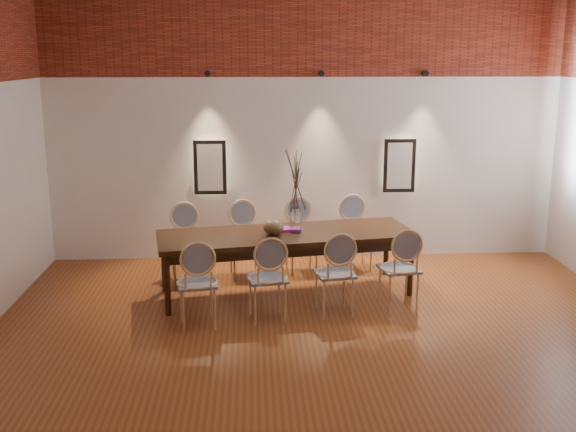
{
  "coord_description": "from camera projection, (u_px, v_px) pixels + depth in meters",
  "views": [
    {
      "loc": [
        -0.74,
        -5.66,
        2.8
      ],
      "look_at": [
        -0.34,
        1.59,
        1.05
      ],
      "focal_mm": 42.0,
      "sensor_mm": 36.0,
      "label": 1
    }
  ],
  "objects": [
    {
      "name": "chair_near_d",
      "position": [
        399.0,
        269.0,
        7.5
      ],
      "size": [
        0.51,
        0.51,
        0.94
      ],
      "primitive_type": null,
      "rotation": [
        0.0,
        0.0,
        0.17
      ],
      "color": "tan",
      "rests_on": "floor"
    },
    {
      "name": "floor",
      "position": [
        334.0,
        368.0,
        6.19
      ],
      "size": [
        7.0,
        7.0,
        0.02
      ],
      "primitive_type": "cube",
      "color": "brown",
      "rests_on": "ground"
    },
    {
      "name": "niche_left",
      "position": [
        210.0,
        167.0,
        9.16
      ],
      "size": [
        0.36,
        0.06,
        0.66
      ],
      "primitive_type": "cube",
      "color": "#FFEAC6",
      "rests_on": "wall_back"
    },
    {
      "name": "vase",
      "position": [
        296.0,
        220.0,
        7.91
      ],
      "size": [
        0.14,
        0.14,
        0.3
      ],
      "primitive_type": "cylinder",
      "color": "silver",
      "rests_on": "dining_table"
    },
    {
      "name": "bowl",
      "position": [
        273.0,
        227.0,
        7.82
      ],
      "size": [
        0.24,
        0.24,
        0.18
      ],
      "primitive_type": "ellipsoid",
      "color": "brown",
      "rests_on": "dining_table"
    },
    {
      "name": "dried_branches",
      "position": [
        296.0,
        182.0,
        7.8
      ],
      "size": [
        0.5,
        0.5,
        0.7
      ],
      "primitive_type": null,
      "color": "#493930",
      "rests_on": "vase"
    },
    {
      "name": "book",
      "position": [
        288.0,
        229.0,
        8.03
      ],
      "size": [
        0.29,
        0.22,
        0.03
      ],
      "primitive_type": "cube",
      "rotation": [
        0.0,
        0.0,
        0.17
      ],
      "color": "#9C1D8A",
      "rests_on": "dining_table"
    },
    {
      "name": "chair_far_d",
      "position": [
        356.0,
        234.0,
        8.95
      ],
      "size": [
        0.51,
        0.51,
        0.94
      ],
      "primitive_type": null,
      "rotation": [
        0.0,
        0.0,
        3.31
      ],
      "color": "tan",
      "rests_on": "floor"
    },
    {
      "name": "spot_fixture_right",
      "position": [
        425.0,
        73.0,
        8.99
      ],
      "size": [
        0.08,
        0.1,
        0.08
      ],
      "primitive_type": "cylinder",
      "rotation": [
        1.57,
        0.0,
        0.0
      ],
      "color": "black",
      "rests_on": "wall_back"
    },
    {
      "name": "chair_near_a",
      "position": [
        197.0,
        283.0,
        7.03
      ],
      "size": [
        0.51,
        0.51,
        0.94
      ],
      "primitive_type": null,
      "rotation": [
        0.0,
        0.0,
        0.17
      ],
      "color": "tan",
      "rests_on": "floor"
    },
    {
      "name": "spot_fixture_left",
      "position": [
        207.0,
        73.0,
        8.84
      ],
      "size": [
        0.08,
        0.1,
        0.08
      ],
      "primitive_type": "cylinder",
      "rotation": [
        1.57,
        0.0,
        0.0
      ],
      "color": "black",
      "rests_on": "wall_back"
    },
    {
      "name": "niche_right",
      "position": [
        399.0,
        165.0,
        9.3
      ],
      "size": [
        0.36,
        0.06,
        0.66
      ],
      "primitive_type": "cube",
      "color": "#FFEAC6",
      "rests_on": "wall_back"
    },
    {
      "name": "wall_back",
      "position": [
        305.0,
        114.0,
        9.16
      ],
      "size": [
        7.0,
        0.1,
        4.0
      ],
      "primitive_type": "cube",
      "color": "silver",
      "rests_on": "ground"
    },
    {
      "name": "chair_near_c",
      "position": [
        335.0,
        273.0,
        7.34
      ],
      "size": [
        0.51,
        0.51,
        0.94
      ],
      "primitive_type": null,
      "rotation": [
        0.0,
        0.0,
        0.17
      ],
      "color": "tan",
      "rests_on": "floor"
    },
    {
      "name": "spot_fixture_mid",
      "position": [
        321.0,
        73.0,
        8.92
      ],
      "size": [
        0.08,
        0.1,
        0.08
      ],
      "primitive_type": "cylinder",
      "rotation": [
        1.57,
        0.0,
        0.0
      ],
      "color": "black",
      "rests_on": "wall_back"
    },
    {
      "name": "chair_far_b",
      "position": [
        245.0,
        241.0,
        8.63
      ],
      "size": [
        0.51,
        0.51,
        0.94
      ],
      "primitive_type": null,
      "rotation": [
        0.0,
        0.0,
        3.31
      ],
      "color": "tan",
      "rests_on": "floor"
    },
    {
      "name": "dining_table",
      "position": [
        286.0,
        263.0,
        8.01
      ],
      "size": [
        3.11,
        1.44,
        0.75
      ],
      "primitive_type": "cube",
      "rotation": [
        0.0,
        0.0,
        0.17
      ],
      "color": "black",
      "rests_on": "floor"
    },
    {
      "name": "brick_band_back",
      "position": [
        306.0,
        19.0,
        8.8
      ],
      "size": [
        7.0,
        0.02,
        1.5
      ],
      "primitive_type": "cube",
      "color": "maroon",
      "rests_on": "ground"
    },
    {
      "name": "chair_far_a",
      "position": [
        186.0,
        244.0,
        8.47
      ],
      "size": [
        0.51,
        0.51,
        0.94
      ],
      "primitive_type": null,
      "rotation": [
        0.0,
        0.0,
        3.31
      ],
      "color": "tan",
      "rests_on": "floor"
    },
    {
      "name": "chair_near_b",
      "position": [
        267.0,
        278.0,
        7.18
      ],
      "size": [
        0.51,
        0.51,
        0.94
      ],
      "primitive_type": null,
      "rotation": [
        0.0,
        0.0,
        0.17
      ],
      "color": "tan",
      "rests_on": "floor"
    },
    {
      "name": "wall_front",
      "position": [
        472.0,
        297.0,
        2.27
      ],
      "size": [
        7.0,
        0.1,
        4.0
      ],
      "primitive_type": "cube",
      "color": "silver",
      "rests_on": "ground"
    },
    {
      "name": "chair_far_c",
      "position": [
        302.0,
        237.0,
        8.79
      ],
      "size": [
        0.51,
        0.51,
        0.94
      ],
      "primitive_type": null,
      "rotation": [
        0.0,
        0.0,
        3.31
      ],
      "color": "tan",
      "rests_on": "floor"
    }
  ]
}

